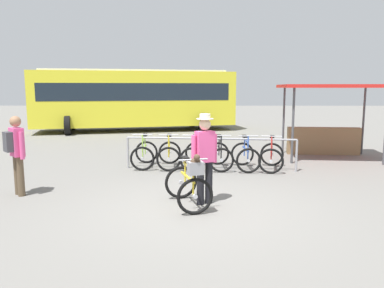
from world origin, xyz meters
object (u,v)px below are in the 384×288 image
at_px(racked_bike_lime, 144,154).
at_px(person_with_featured_bike, 205,155).
at_px(racked_bike_yellow, 169,154).
at_px(racked_bike_blue, 245,156).
at_px(racked_bike_red, 271,156).
at_px(market_stall, 328,113).
at_px(bus_distant, 135,97).
at_px(racked_bike_black, 220,155).
at_px(racked_bike_white, 194,155).
at_px(featured_bicycle, 189,182).
at_px(pedestrian_with_backpack, 16,150).

bearing_deg(racked_bike_lime, person_with_featured_bike, -64.73).
bearing_deg(racked_bike_lime, racked_bike_yellow, -5.48).
xyz_separation_m(racked_bike_blue, racked_bike_red, (0.70, -0.07, 0.00)).
distance_m(racked_bike_lime, market_stall, 5.99).
bearing_deg(racked_bike_blue, person_with_featured_bike, -110.84).
xyz_separation_m(person_with_featured_bike, bus_distant, (-3.26, 12.46, 0.79)).
relative_size(racked_bike_blue, racked_bike_red, 0.93).
relative_size(racked_bike_black, racked_bike_red, 0.92).
bearing_deg(racked_bike_red, racked_bike_yellow, 174.52).
height_order(bus_distant, market_stall, bus_distant).
relative_size(racked_bike_white, racked_bike_red, 0.95).
height_order(featured_bicycle, pedestrian_with_backpack, pedestrian_with_backpack).
bearing_deg(featured_bicycle, racked_bike_lime, 109.75).
bearing_deg(racked_bike_lime, bus_distant, 100.35).
bearing_deg(market_stall, racked_bike_lime, -163.49).
bearing_deg(racked_bike_blue, racked_bike_white, 174.52).
height_order(racked_bike_black, racked_bike_blue, same).
relative_size(pedestrian_with_backpack, bus_distant, 0.16).
distance_m(racked_bike_red, bus_distant, 10.80).
relative_size(racked_bike_red, pedestrian_with_backpack, 0.75).
distance_m(racked_bike_yellow, bus_distant, 9.53).
bearing_deg(racked_bike_black, racked_bike_lime, 174.52).
xyz_separation_m(racked_bike_lime, racked_bike_yellow, (0.70, -0.07, -0.00)).
bearing_deg(racked_bike_white, racked_bike_lime, 174.52).
bearing_deg(racked_bike_red, pedestrian_with_backpack, -156.27).
relative_size(person_with_featured_bike, market_stall, 0.53).
distance_m(featured_bicycle, pedestrian_with_backpack, 3.66).
distance_m(racked_bike_lime, bus_distant, 9.32).
distance_m(pedestrian_with_backpack, bus_distant, 11.95).
height_order(featured_bicycle, person_with_featured_bike, person_with_featured_bike).
relative_size(racked_bike_yellow, racked_bike_black, 0.99).
bearing_deg(racked_bike_blue, featured_bicycle, -113.54).
bearing_deg(bus_distant, racked_bike_black, -67.99).
height_order(featured_bicycle, bus_distant, bus_distant).
xyz_separation_m(racked_bike_white, person_with_featured_bike, (0.21, -3.25, 0.58)).
distance_m(racked_bike_red, market_stall, 3.13).
relative_size(pedestrian_with_backpack, market_stall, 0.50).
height_order(racked_bike_lime, racked_bike_white, same).
xyz_separation_m(racked_bike_lime, featured_bicycle, (1.31, -3.65, 0.12)).
bearing_deg(featured_bicycle, racked_bike_white, 88.67).
bearing_deg(pedestrian_with_backpack, racked_bike_black, 31.49).
xyz_separation_m(racked_bike_black, market_stall, (3.57, 1.88, 1.03)).
bearing_deg(racked_bike_red, market_stall, 42.80).
bearing_deg(person_with_featured_bike, pedestrian_with_backpack, 171.89).
bearing_deg(racked_bike_blue, market_stall, 34.13).
height_order(racked_bike_lime, racked_bike_black, same).
height_order(racked_bike_yellow, bus_distant, bus_distant).
relative_size(racked_bike_yellow, racked_bike_blue, 0.98).
xyz_separation_m(racked_bike_black, racked_bike_red, (1.39, -0.13, 0.00)).
bearing_deg(racked_bike_yellow, racked_bike_black, -5.48).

